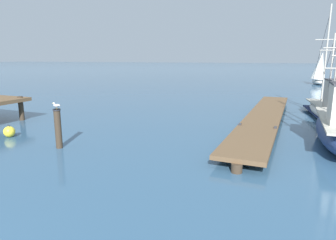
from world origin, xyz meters
The scene contains 7 objects.
floating_dock centered at (5.09, 16.70, 0.36)m, with size 2.76×16.68×0.53m.
fishing_boat_0 centered at (8.07, 13.18, 0.81)m, with size 1.69×7.76×5.94m.
fishing_boat_1 centered at (8.65, 19.09, 0.64)m, with size 2.32×8.72×6.86m.
mooring_piling centered at (-2.50, 8.74, 0.84)m, with size 0.30×0.30×1.60m.
perched_seagull centered at (-2.49, 8.74, 1.75)m, with size 0.38×0.15×0.27m.
mooring_buoy centered at (-5.80, 9.33, 0.26)m, with size 0.51×0.51×0.58m.
distant_sailboat centered at (10.80, 44.15, 2.11)m, with size 2.37×3.58×4.81m.
Camera 1 is at (5.63, -0.64, 3.61)m, focal length 31.87 mm.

